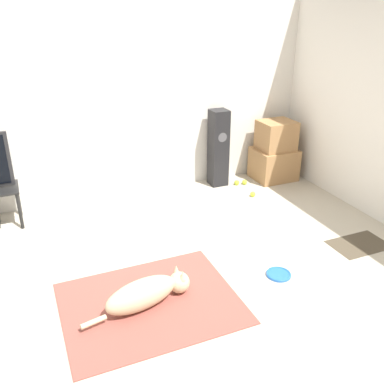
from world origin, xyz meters
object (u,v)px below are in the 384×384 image
(floor_speaker, at_px, (218,148))
(tennis_ball_loose_on_carpet, at_px, (245,182))
(dog, at_px, (147,293))
(tennis_ball_by_boxes, at_px, (237,183))
(frisbee, at_px, (279,274))
(cardboard_box_upper, at_px, (276,135))
(cardboard_box_lower, at_px, (274,164))
(tennis_ball_near_speaker, at_px, (253,194))

(floor_speaker, xyz_separation_m, tennis_ball_loose_on_carpet, (0.33, -0.16, -0.47))
(dog, distance_m, floor_speaker, 2.66)
(tennis_ball_by_boxes, relative_size, tennis_ball_loose_on_carpet, 1.00)
(frisbee, relative_size, floor_speaker, 0.22)
(cardboard_box_upper, xyz_separation_m, tennis_ball_by_boxes, (-0.58, -0.02, -0.59))
(cardboard_box_upper, bearing_deg, cardboard_box_lower, 157.00)
(dog, xyz_separation_m, floor_speaker, (1.64, 2.06, 0.37))
(dog, relative_size, cardboard_box_upper, 2.08)
(cardboard_box_upper, bearing_deg, tennis_ball_near_speaker, -143.37)
(dog, bearing_deg, cardboard_box_lower, 38.50)
(dog, distance_m, frisbee, 1.23)
(floor_speaker, xyz_separation_m, tennis_ball_near_speaker, (0.23, -0.55, -0.47))
(frisbee, bearing_deg, tennis_ball_loose_on_carpet, 69.07)
(floor_speaker, bearing_deg, tennis_ball_by_boxes, -32.07)
(cardboard_box_lower, xyz_separation_m, tennis_ball_by_boxes, (-0.58, -0.02, -0.18))
(tennis_ball_loose_on_carpet, bearing_deg, tennis_ball_near_speaker, -104.25)
(cardboard_box_lower, bearing_deg, tennis_ball_near_speaker, -143.15)
(dog, height_order, tennis_ball_near_speaker, dog)
(cardboard_box_upper, xyz_separation_m, tennis_ball_loose_on_carpet, (-0.48, -0.04, -0.59))
(cardboard_box_upper, height_order, tennis_ball_loose_on_carpet, cardboard_box_upper)
(dog, relative_size, tennis_ball_near_speaker, 14.38)
(cardboard_box_lower, xyz_separation_m, cardboard_box_upper, (0.00, -0.00, 0.41))
(floor_speaker, distance_m, tennis_ball_by_boxes, 0.54)
(dog, bearing_deg, tennis_ball_near_speaker, 38.99)
(frisbee, bearing_deg, tennis_ball_by_boxes, 72.05)
(cardboard_box_lower, relative_size, tennis_ball_by_boxes, 8.36)
(dog, relative_size, floor_speaker, 0.94)
(tennis_ball_loose_on_carpet, bearing_deg, floor_speaker, 153.66)
(tennis_ball_by_boxes, bearing_deg, cardboard_box_lower, 1.79)
(dog, xyz_separation_m, tennis_ball_near_speaker, (1.87, 1.52, -0.10))
(cardboard_box_lower, xyz_separation_m, tennis_ball_near_speaker, (-0.57, -0.43, -0.18))
(cardboard_box_upper, bearing_deg, dog, -141.55)
(tennis_ball_loose_on_carpet, bearing_deg, cardboard_box_lower, 5.08)
(tennis_ball_by_boxes, bearing_deg, cardboard_box_upper, 1.66)
(dog, xyz_separation_m, tennis_ball_loose_on_carpet, (1.97, 1.90, -0.10))
(frisbee, height_order, cardboard_box_upper, cardboard_box_upper)
(dog, xyz_separation_m, frisbee, (1.22, -0.06, -0.12))
(dog, distance_m, tennis_ball_near_speaker, 2.41)
(tennis_ball_near_speaker, bearing_deg, dog, -141.01)
(cardboard_box_lower, relative_size, tennis_ball_near_speaker, 8.36)
(cardboard_box_lower, xyz_separation_m, floor_speaker, (-0.80, 0.12, 0.29))
(dog, height_order, tennis_ball_loose_on_carpet, dog)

